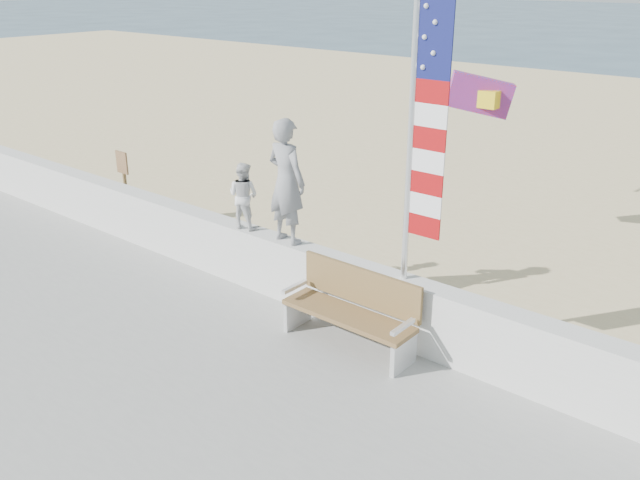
{
  "coord_description": "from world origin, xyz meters",
  "views": [
    {
      "loc": [
        5.51,
        -4.61,
        4.67
      ],
      "look_at": [
        0.2,
        1.8,
        1.35
      ],
      "focal_mm": 38.0,
      "sensor_mm": 36.0,
      "label": 1
    }
  ],
  "objects_px": {
    "flag": "(421,129)",
    "bench": "(352,308)",
    "child": "(244,195)",
    "adult": "(286,181)"
  },
  "relations": [
    {
      "from": "adult",
      "to": "child",
      "type": "xyz_separation_m",
      "value": [
        -0.87,
        0.0,
        -0.38
      ]
    },
    {
      "from": "child",
      "to": "adult",
      "type": "bearing_deg",
      "value": 169.7
    },
    {
      "from": "adult",
      "to": "bench",
      "type": "height_order",
      "value": "adult"
    },
    {
      "from": "flag",
      "to": "adult",
      "type": "bearing_deg",
      "value": 179.99
    },
    {
      "from": "child",
      "to": "flag",
      "type": "height_order",
      "value": "flag"
    },
    {
      "from": "child",
      "to": "flag",
      "type": "bearing_deg",
      "value": 169.69
    },
    {
      "from": "bench",
      "to": "flag",
      "type": "bearing_deg",
      "value": 37.99
    },
    {
      "from": "adult",
      "to": "flag",
      "type": "bearing_deg",
      "value": -175.79
    },
    {
      "from": "flag",
      "to": "bench",
      "type": "bearing_deg",
      "value": -142.01
    },
    {
      "from": "adult",
      "to": "flag",
      "type": "height_order",
      "value": "flag"
    }
  ]
}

